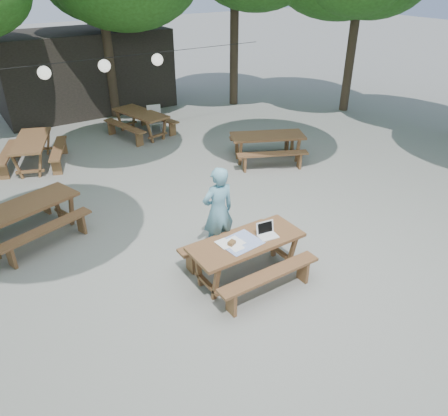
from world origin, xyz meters
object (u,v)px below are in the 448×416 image
at_px(woman, 218,211).
at_px(plastic_chair, 156,126).
at_px(main_picnic_table, 246,258).
at_px(picnic_table_nw, 28,221).

height_order(woman, plastic_chair, woman).
relative_size(main_picnic_table, woman, 1.14).
height_order(picnic_table_nw, plastic_chair, plastic_chair).
height_order(picnic_table_nw, woman, woman).
xyz_separation_m(main_picnic_table, picnic_table_nw, (-2.89, 3.40, 0.00)).
xyz_separation_m(main_picnic_table, plastic_chair, (1.92, 7.65, -0.13)).
bearing_deg(picnic_table_nw, main_picnic_table, -67.68).
bearing_deg(plastic_chair, picnic_table_nw, -123.27).
bearing_deg(woman, main_picnic_table, 91.41).
bearing_deg(woman, picnic_table_nw, -38.12).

